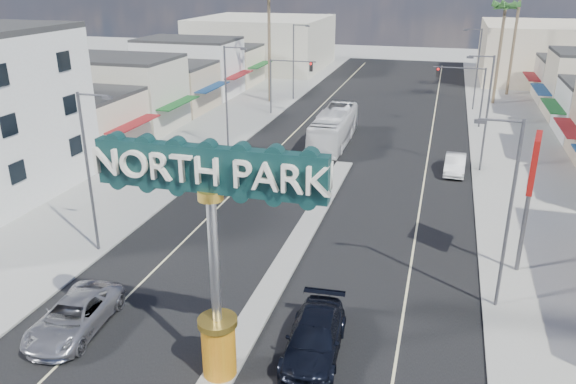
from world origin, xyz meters
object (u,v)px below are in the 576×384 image
Objects in this scene: suv_left at (74,316)px; gateway_sign at (213,239)px; streetlight_r_far at (476,65)px; suv_right at (315,338)px; traffic_signal_right at (465,85)px; streetlight_l_near at (90,166)px; streetlight_l_mid at (228,93)px; traffic_signal_left at (287,76)px; car_parked_left at (253,178)px; streetlight_l_far at (295,58)px; palm_right_mid at (505,11)px; palm_left_far at (269,2)px; streetlight_r_near at (506,207)px; car_parked_right at (455,164)px; streetlight_r_mid at (485,108)px; city_bus at (334,128)px; bank_pylon_sign at (533,171)px.

gateway_sign is at bearing -12.84° from suv_left.
streetlight_r_far is 1.67× the size of suv_right.
suv_right is at bearing -98.56° from traffic_signal_right.
streetlight_l_mid is at bearing 90.00° from streetlight_l_near.
streetlight_l_mid reaches higher than traffic_signal_left.
traffic_signal_left is at bearing 180.00° from traffic_signal_right.
streetlight_l_near is 2.08× the size of car_parked_left.
streetlight_l_far is (0.00, 42.00, 0.00)m from streetlight_l_near.
streetlight_l_near is at bearing -116.99° from palm_right_mid.
palm_left_far is 26.70m from palm_right_mid.
streetlight_l_mid is at bearing 118.04° from car_parked_left.
streetlight_l_far is at bearing 89.53° from suv_left.
suv_right is (-7.22, -5.69, -4.29)m from streetlight_r_near.
palm_left_far is at bearing -167.01° from palm_right_mid.
gateway_sign is at bearing -105.40° from car_parked_right.
traffic_signal_right is 21.20m from streetlight_l_far.
traffic_signal_right is at bearing 95.10° from streetlight_r_mid.
streetlight_r_near is at bearing -93.19° from palm_right_mid.
gateway_sign reaches higher than suv_right.
streetlight_l_near is 2.05× the size of car_parked_right.
suv_right is at bearing -74.03° from streetlight_l_far.
traffic_signal_left is at bearing -151.58° from palm_right_mid.
traffic_signal_left reaches higher than city_bus.
city_bus is (-2.00, 32.29, -4.36)m from gateway_sign.
palm_left_far is 31.06m from car_parked_left.
streetlight_r_mid reaches higher than suv_left.
palm_right_mid is (23.43, 26.00, 5.54)m from streetlight_l_mid.
streetlight_l_near is 20.00m from streetlight_l_mid.
streetlight_l_far is 1.24× the size of bank_pylon_sign.
streetlight_l_near is at bearing -119.99° from traffic_signal_right.
palm_right_mid is (3.82, 12.01, 6.33)m from traffic_signal_right.
streetlight_r_mid is at bearing -19.47° from city_bus.
palm_right_mid reaches higher than streetlight_r_mid.
streetlight_r_near is (20.87, -42.00, 0.00)m from streetlight_l_far.
streetlight_r_mid is at bearing 23.97° from car_parked_left.
bank_pylon_sign is at bearing -55.48° from palm_left_far.
suv_right reaches higher than car_parked_left.
traffic_signal_left is 8.14m from streetlight_l_far.
streetlight_l_far is at bearing 37.92° from palm_left_far.
streetlight_r_far is at bearing 101.69° from bank_pylon_sign.
gateway_sign is 1.02× the size of streetlight_r_far.
car_parked_left is at bearing 113.19° from suv_right.
suv_left is 0.99× the size of suv_right.
traffic_signal_left and traffic_signal_right have the same top height.
traffic_signal_left is at bearing 88.52° from suv_left.
gateway_sign is 1.26× the size of bank_pylon_sign.
streetlight_l_mid is 35.44m from palm_right_mid.
suv_right is (-7.22, -47.69, -4.29)m from streetlight_r_far.
gateway_sign is 43.04m from traffic_signal_left.
streetlight_r_near is 4.13m from bank_pylon_sign.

